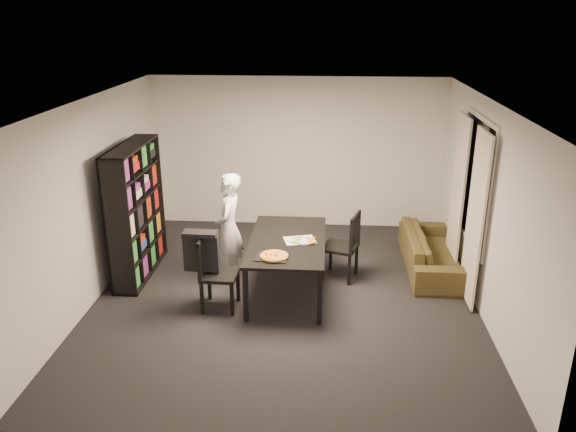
# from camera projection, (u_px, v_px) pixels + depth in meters

# --- Properties ---
(room) EXTENTS (5.01, 5.51, 2.61)m
(room) POSITION_uv_depth(u_px,v_px,m) (285.00, 205.00, 7.09)
(room) COLOR black
(room) RESTS_ON ground
(window_pane) EXTENTS (0.02, 1.40, 1.60)m
(window_pane) POSITION_uv_depth(u_px,v_px,m) (475.00, 181.00, 7.42)
(window_pane) COLOR black
(window_pane) RESTS_ON room
(window_frame) EXTENTS (0.03, 1.52, 1.72)m
(window_frame) POSITION_uv_depth(u_px,v_px,m) (475.00, 181.00, 7.42)
(window_frame) COLOR white
(window_frame) RESTS_ON room
(curtain_left) EXTENTS (0.03, 0.70, 2.25)m
(curtain_left) POSITION_uv_depth(u_px,v_px,m) (475.00, 219.00, 7.06)
(curtain_left) COLOR beige
(curtain_left) RESTS_ON room
(curtain_right) EXTENTS (0.03, 0.70, 2.25)m
(curtain_right) POSITION_uv_depth(u_px,v_px,m) (458.00, 194.00, 8.03)
(curtain_right) COLOR beige
(curtain_right) RESTS_ON room
(bookshelf) EXTENTS (0.35, 1.50, 1.90)m
(bookshelf) POSITION_uv_depth(u_px,v_px,m) (136.00, 211.00, 7.91)
(bookshelf) COLOR black
(bookshelf) RESTS_ON room
(dining_table) EXTENTS (1.00, 1.80, 0.75)m
(dining_table) POSITION_uv_depth(u_px,v_px,m) (287.00, 244.00, 7.48)
(dining_table) COLOR black
(dining_table) RESTS_ON room
(chair_left) EXTENTS (0.47, 0.47, 0.97)m
(chair_left) POSITION_uv_depth(u_px,v_px,m) (212.00, 268.00, 7.10)
(chair_left) COLOR black
(chair_left) RESTS_ON room
(chair_right) EXTENTS (0.57, 0.57, 0.98)m
(chair_right) POSITION_uv_depth(u_px,v_px,m) (347.00, 242.00, 7.88)
(chair_right) COLOR black
(chair_right) RESTS_ON room
(draped_jacket) EXTENTS (0.45, 0.21, 0.53)m
(draped_jacket) POSITION_uv_depth(u_px,v_px,m) (201.00, 250.00, 7.03)
(draped_jacket) COLOR black
(draped_jacket) RESTS_ON chair_left
(person) EXTENTS (0.38, 0.58, 1.56)m
(person) POSITION_uv_depth(u_px,v_px,m) (229.00, 228.00, 7.77)
(person) COLOR white
(person) RESTS_ON room
(baking_tray) EXTENTS (0.44, 0.37, 0.01)m
(baking_tray) POSITION_uv_depth(u_px,v_px,m) (272.00, 257.00, 6.93)
(baking_tray) COLOR black
(baking_tray) RESTS_ON dining_table
(pepperoni_pizza) EXTENTS (0.35, 0.35, 0.03)m
(pepperoni_pizza) POSITION_uv_depth(u_px,v_px,m) (274.00, 256.00, 6.91)
(pepperoni_pizza) COLOR olive
(pepperoni_pizza) RESTS_ON dining_table
(kitchen_towel) EXTENTS (0.46, 0.39, 0.01)m
(kitchen_towel) POSITION_uv_depth(u_px,v_px,m) (300.00, 240.00, 7.43)
(kitchen_towel) COLOR white
(kitchen_towel) RESTS_ON dining_table
(pizza_slices) EXTENTS (0.44, 0.40, 0.01)m
(pizza_slices) POSITION_uv_depth(u_px,v_px,m) (304.00, 240.00, 7.41)
(pizza_slices) COLOR #BF913B
(pizza_slices) RESTS_ON dining_table
(sofa) EXTENTS (0.74, 1.89, 0.55)m
(sofa) POSITION_uv_depth(u_px,v_px,m) (431.00, 251.00, 8.28)
(sofa) COLOR #44361B
(sofa) RESTS_ON room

